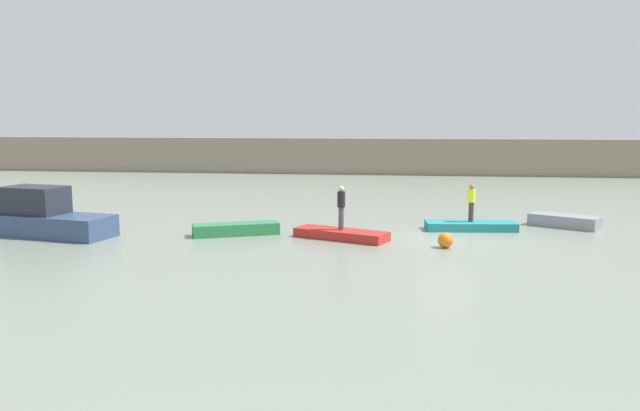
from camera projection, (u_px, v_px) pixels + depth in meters
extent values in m
plane|color=gray|center=(447.00, 239.00, 25.58)|extent=(120.00, 120.00, 0.00)
cube|color=gray|center=(425.00, 157.00, 53.89)|extent=(80.00, 1.20, 3.10)
cube|color=#33476B|center=(43.00, 225.00, 26.31)|extent=(6.39, 3.07, 0.90)
cube|color=#232833|center=(34.00, 200.00, 26.29)|extent=(2.78, 2.03, 1.14)
cube|color=#2D7F47|center=(236.00, 229.00, 26.44)|extent=(3.66, 2.29, 0.50)
cube|color=red|center=(341.00, 234.00, 25.59)|extent=(4.02, 2.57, 0.37)
cube|color=teal|center=(471.00, 226.00, 27.61)|extent=(3.98, 1.67, 0.37)
cube|color=gray|center=(564.00, 221.00, 28.37)|extent=(3.12, 2.48, 0.54)
cylinder|color=#38332D|center=(471.00, 212.00, 27.53)|extent=(0.22, 0.22, 0.86)
cylinder|color=#D8F226|center=(472.00, 196.00, 27.43)|extent=(0.32, 0.32, 0.56)
sphere|color=#936B4C|center=(472.00, 187.00, 27.38)|extent=(0.23, 0.23, 0.23)
cylinder|color=#4C4C56|center=(341.00, 218.00, 25.50)|extent=(0.22, 0.22, 0.93)
cylinder|color=black|center=(341.00, 199.00, 25.39)|extent=(0.32, 0.32, 0.63)
sphere|color=beige|center=(341.00, 189.00, 25.33)|extent=(0.23, 0.23, 0.23)
sphere|color=orange|center=(445.00, 240.00, 23.82)|extent=(0.59, 0.59, 0.59)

